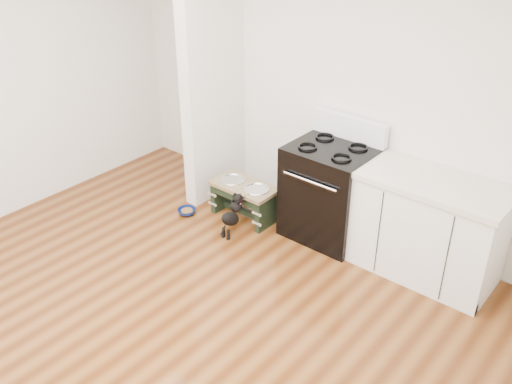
{
  "coord_description": "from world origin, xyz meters",
  "views": [
    {
      "loc": [
        2.71,
        -1.9,
        3.09
      ],
      "look_at": [
        -0.17,
        1.57,
        0.56
      ],
      "focal_mm": 40.0,
      "sensor_mm": 36.0,
      "label": 1
    }
  ],
  "objects": [
    {
      "name": "floor_bowl",
      "position": [
        -1.07,
        1.53,
        0.03
      ],
      "size": [
        0.21,
        0.21,
        0.06
      ],
      "rotation": [
        0.0,
        0.0,
        0.11
      ],
      "color": "#0C1B54",
      "rests_on": "ground"
    },
    {
      "name": "partition_wall",
      "position": [
        -1.18,
        2.1,
        1.35
      ],
      "size": [
        0.15,
        0.8,
        2.7
      ],
      "primitive_type": "cube",
      "color": "silver",
      "rests_on": "ground"
    },
    {
      "name": "puppy",
      "position": [
        -0.45,
        1.56,
        0.23
      ],
      "size": [
        0.12,
        0.35,
        0.41
      ],
      "color": "black",
      "rests_on": "ground"
    },
    {
      "name": "room_shell",
      "position": [
        0.0,
        0.0,
        1.62
      ],
      "size": [
        5.0,
        5.0,
        5.0
      ],
      "color": "silver",
      "rests_on": "ground"
    },
    {
      "name": "cabinet_run",
      "position": [
        1.23,
        2.18,
        0.45
      ],
      "size": [
        1.24,
        0.64,
        0.91
      ],
      "color": "white",
      "rests_on": "ground"
    },
    {
      "name": "ground",
      "position": [
        0.0,
        0.0,
        0.0
      ],
      "size": [
        5.0,
        5.0,
        0.0
      ],
      "primitive_type": "plane",
      "color": "#4B240D",
      "rests_on": "ground"
    },
    {
      "name": "dog_feeder",
      "position": [
        -0.57,
        1.87,
        0.26
      ],
      "size": [
        0.67,
        0.36,
        0.38
      ],
      "color": "black",
      "rests_on": "ground"
    },
    {
      "name": "oven_range",
      "position": [
        0.25,
        2.16,
        0.48
      ],
      "size": [
        0.76,
        0.69,
        1.14
      ],
      "color": "black",
      "rests_on": "ground"
    }
  ]
}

